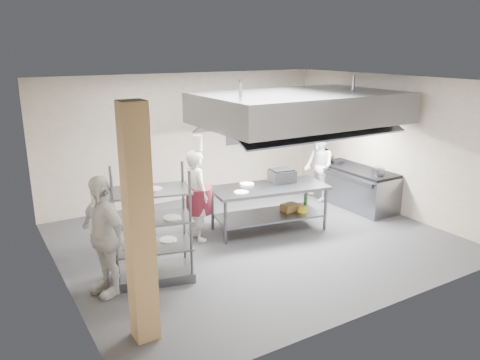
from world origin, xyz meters
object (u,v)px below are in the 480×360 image
island (269,208)px  pass_rack (152,225)px  chef_head (197,195)px  chef_line (318,167)px  chef_plating (103,236)px  griddle (282,176)px  stockpot (377,171)px  cooking_range (355,188)px

island → pass_rack: size_ratio=1.26×
chef_head → chef_line: 3.60m
chef_line → chef_plating: bearing=-54.6°
griddle → stockpot: bearing=-5.7°
island → stockpot: stockpot is taller
island → chef_head: (-1.44, 0.31, 0.42)m
island → cooking_range: (2.57, 0.20, -0.04)m
pass_rack → cooking_range: pass_rack is taller
pass_rack → chef_line: (4.83, 1.76, -0.08)m
chef_head → chef_plating: (-2.07, -1.14, 0.04)m
cooking_range → stockpot: size_ratio=8.16×
pass_rack → stockpot: pass_rack is taller
cooking_range → chef_head: size_ratio=1.14×
chef_head → chef_plating: bearing=118.1°
cooking_range → chef_plating: (-6.08, -1.03, 0.50)m
pass_rack → stockpot: 5.30m
chef_line → stockpot: 1.49m
chef_head → griddle: size_ratio=3.56×
island → chef_line: chef_line is taller
chef_head → stockpot: chef_head is taller
chef_head → chef_plating: chef_plating is taller
pass_rack → chef_plating: bearing=-161.5°
chef_plating → griddle: bearing=88.4°
pass_rack → cooking_range: (5.31, 0.98, -0.49)m
stockpot → island: bearing=170.4°
chef_head → chef_line: (3.53, 0.67, -0.05)m
cooking_range → chef_head: 4.04m
griddle → chef_plating: bearing=-156.2°
cooking_range → stockpot: 0.85m
griddle → chef_line: bearing=35.8°
pass_rack → chef_line: size_ratio=1.10×
chef_plating → griddle: (3.93, 0.99, 0.11)m
island → chef_plating: (-3.51, -0.83, 0.46)m
pass_rack → cooking_range: size_ratio=0.91×
chef_line → stockpot: bearing=35.5°
cooking_range → griddle: griddle is taller
island → griddle: griddle is taller
griddle → cooking_range: bearing=10.8°
chef_plating → cooking_range: bearing=83.9°
stockpot → chef_head: bearing=169.5°
chef_head → chef_line: chef_head is taller
chef_plating → stockpot: chef_plating is taller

